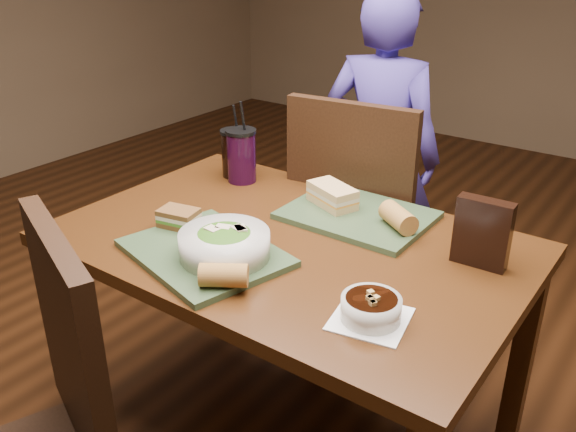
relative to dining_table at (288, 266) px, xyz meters
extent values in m
cube|color=#3F210C|center=(-0.60, -0.38, -0.30)|extent=(0.06, 0.06, 0.71)
cube|color=#3F210C|center=(-0.60, 0.38, -0.30)|extent=(0.06, 0.06, 0.71)
cube|color=#3F210C|center=(0.60, 0.38, -0.30)|extent=(0.06, 0.06, 0.71)
cube|color=#3F210C|center=(0.00, 0.00, 0.07)|extent=(1.30, 0.85, 0.04)
cube|color=black|center=(-0.08, -0.66, 0.09)|extent=(0.42, 0.20, 0.52)
cube|color=black|center=(-0.05, 0.62, -0.17)|extent=(0.50, 0.50, 0.04)
cube|color=black|center=(-0.05, 0.41, 0.12)|extent=(0.46, 0.10, 0.54)
cube|color=black|center=(-0.24, 0.43, -0.43)|extent=(0.04, 0.04, 0.46)
cube|color=black|center=(0.15, 0.43, -0.43)|extent=(0.04, 0.04, 0.46)
cube|color=black|center=(-0.24, 0.81, -0.43)|extent=(0.04, 0.04, 0.46)
cube|color=black|center=(0.15, 0.81, -0.43)|extent=(0.04, 0.04, 0.46)
imported|color=#453594|center=(-0.21, 0.94, 0.03)|extent=(0.55, 0.40, 1.37)
cube|color=#314629|center=(-0.12, -0.21, 0.10)|extent=(0.49, 0.41, 0.02)
cube|color=#314629|center=(0.09, 0.23, 0.10)|extent=(0.42, 0.32, 0.02)
cylinder|color=silver|center=(-0.05, -0.21, 0.14)|extent=(0.24, 0.24, 0.07)
ellipsoid|color=#427219|center=(-0.05, -0.21, 0.16)|extent=(0.19, 0.19, 0.06)
cube|color=beige|center=(-0.03, -0.17, 0.18)|extent=(0.05, 0.04, 0.01)
cube|color=beige|center=(-0.07, -0.19, 0.18)|extent=(0.05, 0.04, 0.01)
cube|color=beige|center=(-0.03, -0.18, 0.18)|extent=(0.04, 0.04, 0.01)
cube|color=beige|center=(-0.08, -0.22, 0.18)|extent=(0.04, 0.03, 0.01)
cube|color=white|center=(0.38, -0.21, 0.09)|extent=(0.19, 0.19, 0.00)
cylinder|color=silver|center=(0.38, -0.21, 0.12)|extent=(0.13, 0.13, 0.05)
cylinder|color=black|center=(0.38, -0.21, 0.14)|extent=(0.12, 0.12, 0.01)
cube|color=#B28947|center=(0.38, -0.22, 0.15)|extent=(0.02, 0.02, 0.01)
cube|color=#B28947|center=(0.40, -0.24, 0.15)|extent=(0.02, 0.02, 0.01)
cube|color=#B28947|center=(0.40, -0.24, 0.15)|extent=(0.02, 0.02, 0.01)
cube|color=#B28947|center=(0.39, -0.22, 0.15)|extent=(0.02, 0.02, 0.01)
cube|color=#B28947|center=(0.38, -0.22, 0.15)|extent=(0.02, 0.02, 0.01)
cube|color=#B28947|center=(0.37, -0.20, 0.15)|extent=(0.02, 0.02, 0.01)
cube|color=#593819|center=(-0.28, -0.15, 0.12)|extent=(0.12, 0.09, 0.01)
cube|color=#3F721E|center=(-0.28, -0.15, 0.13)|extent=(0.12, 0.09, 0.01)
cube|color=beige|center=(-0.28, -0.15, 0.14)|extent=(0.12, 0.09, 0.01)
cube|color=#593819|center=(-0.28, -0.15, 0.15)|extent=(0.12, 0.09, 0.01)
cube|color=tan|center=(0.00, 0.24, 0.12)|extent=(0.18, 0.14, 0.02)
cube|color=orange|center=(0.00, 0.24, 0.13)|extent=(0.18, 0.14, 0.01)
cube|color=beige|center=(0.00, 0.24, 0.14)|extent=(0.18, 0.14, 0.01)
cube|color=tan|center=(0.00, 0.24, 0.16)|extent=(0.18, 0.14, 0.02)
cylinder|color=#AD7533|center=(0.04, -0.32, 0.14)|extent=(0.13, 0.11, 0.06)
cylinder|color=#AD7533|center=(0.23, 0.21, 0.14)|extent=(0.14, 0.12, 0.06)
cylinder|color=black|center=(-0.44, 0.29, 0.17)|extent=(0.09, 0.09, 0.16)
cylinder|color=black|center=(-0.44, 0.29, 0.25)|extent=(0.10, 0.10, 0.01)
cylinder|color=black|center=(-0.43, 0.29, 0.30)|extent=(0.01, 0.03, 0.10)
cylinder|color=black|center=(-0.39, 0.26, 0.18)|extent=(0.10, 0.10, 0.17)
cylinder|color=black|center=(-0.39, 0.26, 0.27)|extent=(0.10, 0.10, 0.01)
cylinder|color=black|center=(-0.38, 0.26, 0.32)|extent=(0.01, 0.03, 0.11)
cube|color=black|center=(0.49, 0.17, 0.18)|extent=(0.14, 0.05, 0.18)
camera|label=1|loc=(0.90, -1.24, 0.87)|focal=38.00mm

